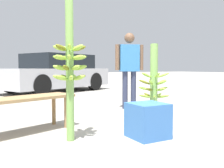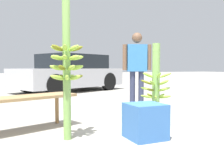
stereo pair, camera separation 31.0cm
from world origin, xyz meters
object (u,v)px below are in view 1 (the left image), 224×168
market_bench (24,102)px  parked_car (56,73)px  vendor_person (129,64)px  banana_stalk_left (70,67)px  banana_stalk_center (154,85)px  produce_crate (148,120)px

market_bench → parked_car: 6.04m
vendor_person → market_bench: 2.66m
banana_stalk_left → vendor_person: banana_stalk_left is taller
banana_stalk_left → vendor_person: size_ratio=1.04×
market_bench → parked_car: bearing=50.3°
banana_stalk_center → market_bench: 1.92m
vendor_person → parked_car: size_ratio=0.36×
parked_car → produce_crate: bearing=148.2°
vendor_person → parked_car: bearing=-66.2°
banana_stalk_left → vendor_person: 2.57m
banana_stalk_left → produce_crate: bearing=-21.2°
banana_stalk_center → parked_car: (0.24, 6.11, 0.05)m
banana_stalk_center → parked_car: bearing=87.8°
vendor_person → market_bench: size_ratio=1.10×
market_bench → parked_car: parked_car is taller
banana_stalk_left → banana_stalk_center: bearing=7.0°
banana_stalk_left → produce_crate: (0.91, -0.35, -0.68)m
banana_stalk_center → market_bench: bearing=166.4°
parked_car → produce_crate: size_ratio=10.29×
banana_stalk_left → produce_crate: 1.19m
vendor_person → banana_stalk_center: bearing=91.2°
banana_stalk_left → vendor_person: (1.94, 1.69, 0.08)m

